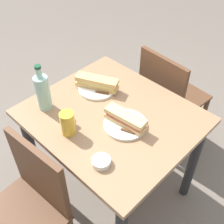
# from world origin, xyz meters

# --- Properties ---
(ground_plane) EXTENTS (8.00, 8.00, 0.00)m
(ground_plane) POSITION_xyz_m (0.00, 0.00, 0.00)
(ground_plane) COLOR #6B6056
(dining_table) EXTENTS (0.91, 0.80, 0.75)m
(dining_table) POSITION_xyz_m (0.00, 0.00, 0.61)
(dining_table) COLOR #997251
(dining_table) RESTS_ON ground
(chair_far) EXTENTS (0.43, 0.43, 0.88)m
(chair_far) POSITION_xyz_m (0.01, 0.60, 0.51)
(chair_far) COLOR brown
(chair_far) RESTS_ON ground
(chair_near) EXTENTS (0.43, 0.43, 0.88)m
(chair_near) POSITION_xyz_m (0.02, -0.60, 0.51)
(chair_near) COLOR brown
(chair_near) RESTS_ON ground
(plate_near) EXTENTS (0.23, 0.23, 0.01)m
(plate_near) POSITION_xyz_m (-0.11, 0.01, 0.75)
(plate_near) COLOR silver
(plate_near) RESTS_ON dining_table
(baguette_sandwich_near) EXTENTS (0.24, 0.10, 0.07)m
(baguette_sandwich_near) POSITION_xyz_m (-0.11, 0.01, 0.80)
(baguette_sandwich_near) COLOR #DBB77A
(baguette_sandwich_near) RESTS_ON plate_near
(knife_near) EXTENTS (0.17, 0.07, 0.01)m
(knife_near) POSITION_xyz_m (-0.13, 0.06, 0.77)
(knife_near) COLOR silver
(knife_near) RESTS_ON plate_near
(plate_far) EXTENTS (0.23, 0.23, 0.01)m
(plate_far) POSITION_xyz_m (0.22, -0.10, 0.75)
(plate_far) COLOR silver
(plate_far) RESTS_ON dining_table
(baguette_sandwich_far) EXTENTS (0.26, 0.17, 0.07)m
(baguette_sandwich_far) POSITION_xyz_m (0.22, -0.10, 0.80)
(baguette_sandwich_far) COLOR tan
(baguette_sandwich_far) RESTS_ON plate_far
(knife_far) EXTENTS (0.16, 0.10, 0.01)m
(knife_far) POSITION_xyz_m (0.19, -0.06, 0.77)
(knife_far) COLOR silver
(knife_far) RESTS_ON plate_far
(water_bottle) EXTENTS (0.08, 0.08, 0.28)m
(water_bottle) POSITION_xyz_m (0.32, 0.22, 0.86)
(water_bottle) COLOR #99C6B7
(water_bottle) RESTS_ON dining_table
(beer_glass) EXTENTS (0.08, 0.08, 0.13)m
(beer_glass) POSITION_xyz_m (0.07, 0.25, 0.81)
(beer_glass) COLOR gold
(beer_glass) RESTS_ON dining_table
(olive_bowl) EXTENTS (0.09, 0.09, 0.03)m
(olive_bowl) POSITION_xyz_m (-0.20, 0.28, 0.76)
(olive_bowl) COLOR silver
(olive_bowl) RESTS_ON dining_table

